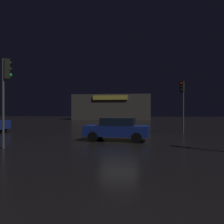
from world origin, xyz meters
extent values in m
plane|color=black|center=(0.00, 0.00, 0.00)|extent=(120.00, 120.00, 0.00)
cube|color=#4C4742|center=(-4.74, 33.77, 2.68)|extent=(16.46, 6.95, 5.35)
cube|color=#E5D84C|center=(-4.74, 30.15, 4.61)|extent=(7.18, 0.24, 0.88)
cylinder|color=#595B60|center=(5.10, 4.90, 2.20)|extent=(0.12, 0.12, 4.39)
cube|color=black|center=(4.98, 4.80, 3.93)|extent=(0.41, 0.41, 0.91)
sphere|color=red|center=(4.87, 4.69, 4.21)|extent=(0.20, 0.20, 0.20)
sphere|color=black|center=(4.87, 4.69, 3.93)|extent=(0.20, 0.20, 0.20)
sphere|color=black|center=(4.87, 4.69, 3.66)|extent=(0.20, 0.20, 0.20)
cylinder|color=#595B60|center=(-5.27, -4.71, 2.21)|extent=(0.11, 0.11, 4.43)
cube|color=black|center=(-5.16, -4.60, 3.93)|extent=(0.41, 0.41, 0.99)
sphere|color=black|center=(-5.04, -4.50, 4.23)|extent=(0.20, 0.20, 0.20)
sphere|color=black|center=(-5.04, -4.50, 3.93)|extent=(0.20, 0.20, 0.20)
sphere|color=#19D13F|center=(-5.04, -4.50, 3.64)|extent=(0.20, 0.20, 0.20)
cube|color=navy|center=(-0.02, -1.11, 0.62)|extent=(4.06, 1.98, 0.64)
cube|color=black|center=(0.05, -1.11, 1.19)|extent=(2.15, 1.67, 0.48)
cylinder|color=black|center=(1.34, -0.36, 0.30)|extent=(0.62, 0.26, 0.61)
cylinder|color=black|center=(1.21, -2.05, 0.30)|extent=(0.62, 0.26, 0.61)
cylinder|color=black|center=(-1.26, -0.17, 0.30)|extent=(0.62, 0.26, 0.61)
cylinder|color=black|center=(-1.38, -1.86, 0.30)|extent=(0.62, 0.26, 0.61)
cylinder|color=black|center=(-10.62, 3.38, 0.32)|extent=(0.64, 0.24, 0.64)
camera|label=1|loc=(1.42, -14.84, 1.85)|focal=35.58mm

